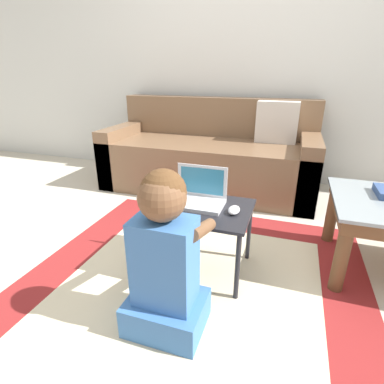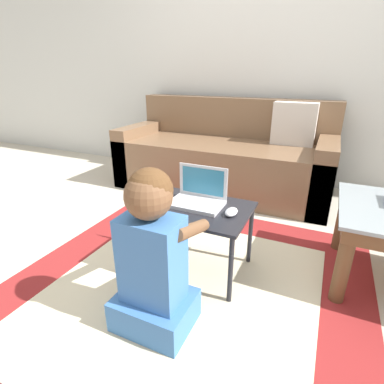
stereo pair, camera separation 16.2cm
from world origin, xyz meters
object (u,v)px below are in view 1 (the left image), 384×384
couch (210,157)px  person_seated (165,260)px  laptop (198,198)px  laptop_desk (201,215)px  computer_mouse (234,210)px

couch → person_seated: couch is taller
laptop → person_seated: size_ratio=0.38×
laptop → person_seated: 0.49m
laptop → person_seated: (0.01, -0.48, -0.08)m
couch → person_seated: bearing=-80.6°
laptop → laptop_desk: bearing=-56.4°
laptop_desk → computer_mouse: 0.19m
laptop → computer_mouse: (0.21, -0.05, -0.02)m
couch → computer_mouse: size_ratio=19.96×
laptop → computer_mouse: bearing=-13.4°
computer_mouse → person_seated: person_seated is taller
couch → computer_mouse: 1.41m
person_seated → couch: bearing=99.4°
laptop → person_seated: person_seated is taller
laptop_desk → computer_mouse: computer_mouse is taller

